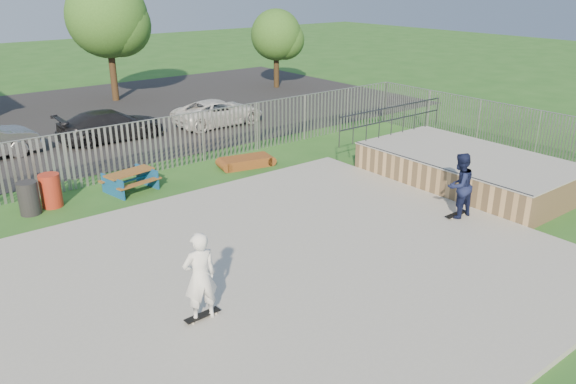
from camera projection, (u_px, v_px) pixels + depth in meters
ground at (264, 279)px, 13.54m from camera, size 120.00×120.00×0.00m
concrete_slab at (264, 276)px, 13.51m from camera, size 15.00×12.00×0.15m
quarter_pipe at (466, 169)px, 19.59m from camera, size 5.50×7.05×2.19m
fence at (202, 181)px, 17.12m from camera, size 26.04×16.02×2.00m
picnic_table at (130, 181)px, 19.02m from camera, size 1.85×1.62×0.69m
funbox at (246, 162)px, 21.54m from camera, size 1.96×1.26×0.36m
trash_bin_red at (51, 191)px, 17.64m from camera, size 0.64×0.64×1.07m
trash_bin_grey at (29, 198)px, 17.09m from camera, size 0.62×0.62×1.03m
parking_lot at (36, 126)px, 27.46m from camera, size 40.00×18.00×0.02m
car_dark at (111, 125)px, 24.82m from camera, size 4.67×1.98×1.35m
car_white at (218, 112)px, 27.36m from camera, size 4.51×2.11×1.25m
tree_mid at (107, 17)px, 31.46m from camera, size 4.54×4.54×7.00m
tree_right at (276, 35)px, 35.89m from camera, size 3.23×3.23×4.99m
skateboard_a at (456, 215)px, 16.71m from camera, size 0.80×0.22×0.08m
skateboard_b at (203, 316)px, 11.72m from camera, size 0.81×0.23×0.08m
skater_navy at (459, 185)px, 16.37m from camera, size 0.97×0.76×1.96m
skater_white at (200, 277)px, 11.38m from camera, size 0.77×0.56×1.96m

